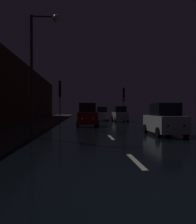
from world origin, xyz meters
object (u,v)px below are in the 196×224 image
Objects in this scene: car_parked_right_near at (164,120)px; car_distant_taillights at (102,114)px; traffic_light_far_right at (124,97)px; traffic_light_far_left at (60,92)px; car_parked_right_far at (120,114)px; streetlamp_overhead at (40,55)px; car_approaching_headlights at (87,115)px.

car_distant_taillights is (-2.29, 19.79, -0.00)m from car_parked_right_near.
car_parked_right_near is at bearing 10.16° from traffic_light_far_right.
car_parked_right_far is (7.79, 3.31, -2.74)m from traffic_light_far_left.
car_parked_right_near is 17.19m from car_parked_right_far.
car_parked_right_near is at bearing 6.26° from streetlamp_overhead.
car_parked_right_near is 0.97× the size of car_parked_right_far.
car_parked_right_far is at bearing -15.63° from traffic_light_far_right.
traffic_light_far_left is at bearing 29.33° from car_parked_right_near.
car_approaching_headlights is at bearing 73.01° from streetlamp_overhead.
streetlamp_overhead is at bearing -8.81° from traffic_light_far_left.
traffic_light_far_right is 2.99m from car_parked_right_far.
car_distant_taillights is (-3.08, 1.13, -2.50)m from traffic_light_far_right.
streetlamp_overhead reaches higher than car_distant_taillights.
streetlamp_overhead is 1.78× the size of car_parked_right_near.
car_parked_right_far is (4.64, 8.55, -0.09)m from car_approaching_headlights.
traffic_light_far_left is 9.84m from traffic_light_far_right.
streetlamp_overhead is (-8.33, -19.49, 1.26)m from traffic_light_far_right.
traffic_light_far_right reaches higher than car_approaching_headlights.
traffic_light_far_right is 1.19× the size of car_parked_right_near.
traffic_light_far_left is 1.14× the size of car_approaching_headlights.
car_approaching_headlights is at bearing 28.26° from car_parked_right_near.
traffic_light_far_right is 11.66m from car_approaching_headlights.
car_distant_taillights is (2.35, 11.16, -0.12)m from car_approaching_headlights.
car_approaching_headlights is 11.40m from car_distant_taillights.
car_parked_right_far is (2.29, -2.61, 0.03)m from car_distant_taillights.
car_parked_right_near is (-0.80, -18.67, -2.49)m from traffic_light_far_right.
car_approaching_headlights is 1.10× the size of car_parked_right_far.
car_parked_right_near is 1.00× the size of car_distant_taillights.
traffic_light_far_left reaches higher than car_parked_right_near.
car_approaching_headlights is 9.80m from car_parked_right_near.
streetlamp_overhead is at bearing 96.26° from car_parked_right_near.
car_parked_right_far is (7.53, 18.01, -3.73)m from streetlamp_overhead.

